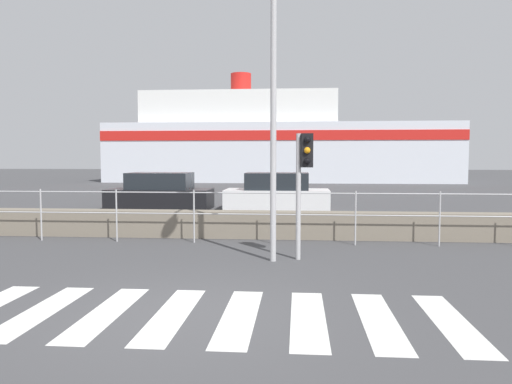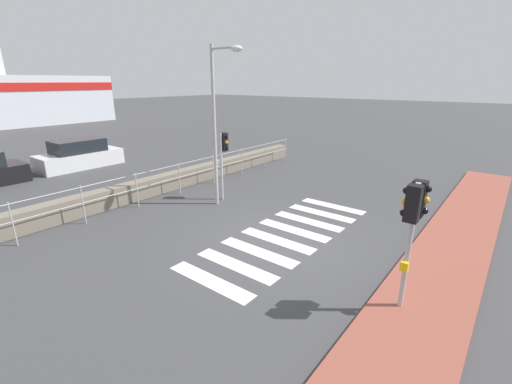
{
  "view_description": "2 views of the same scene",
  "coord_description": "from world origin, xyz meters",
  "px_view_note": "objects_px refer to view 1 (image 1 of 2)",
  "views": [
    {
      "loc": [
        1.56,
        -6.37,
        2.08
      ],
      "look_at": [
        0.85,
        2.0,
        1.5
      ],
      "focal_mm": 35.0,
      "sensor_mm": 36.0,
      "label": 1
    },
    {
      "loc": [
        -7.56,
        -5.05,
        4.4
      ],
      "look_at": [
        0.18,
        1.0,
        1.2
      ],
      "focal_mm": 24.0,
      "sensor_mm": 36.0,
      "label": 2
    }
  ],
  "objects_px": {
    "traffic_light_far": "(304,167)",
    "parked_car_white": "(277,194)",
    "ferry_boat": "(273,144)",
    "parked_car_black": "(160,193)",
    "streetlamp": "(273,83)"
  },
  "relations": [
    {
      "from": "traffic_light_far",
      "to": "parked_car_white",
      "type": "distance_m",
      "value": 9.75
    },
    {
      "from": "ferry_boat",
      "to": "parked_car_black",
      "type": "xyz_separation_m",
      "value": [
        -3.31,
        -24.5,
        -2.62
      ]
    },
    {
      "from": "streetlamp",
      "to": "traffic_light_far",
      "type": "bearing_deg",
      "value": 37.66
    },
    {
      "from": "parked_car_white",
      "to": "traffic_light_far",
      "type": "bearing_deg",
      "value": -84.35
    },
    {
      "from": "parked_car_white",
      "to": "parked_car_black",
      "type": "bearing_deg",
      "value": -180.0
    },
    {
      "from": "traffic_light_far",
      "to": "streetlamp",
      "type": "bearing_deg",
      "value": -142.34
    },
    {
      "from": "ferry_boat",
      "to": "parked_car_black",
      "type": "relative_size",
      "value": 7.15
    },
    {
      "from": "traffic_light_far",
      "to": "parked_car_black",
      "type": "xyz_separation_m",
      "value": [
        -5.69,
        9.62,
        -1.26
      ]
    },
    {
      "from": "ferry_boat",
      "to": "parked_car_black",
      "type": "bearing_deg",
      "value": -97.69
    },
    {
      "from": "ferry_boat",
      "to": "parked_car_white",
      "type": "xyz_separation_m",
      "value": [
        1.43,
        -24.5,
        -2.62
      ]
    },
    {
      "from": "streetlamp",
      "to": "parked_car_white",
      "type": "relative_size",
      "value": 1.35
    },
    {
      "from": "traffic_light_far",
      "to": "parked_car_white",
      "type": "height_order",
      "value": "traffic_light_far"
    },
    {
      "from": "parked_car_black",
      "to": "ferry_boat",
      "type": "bearing_deg",
      "value": 82.31
    },
    {
      "from": "traffic_light_far",
      "to": "streetlamp",
      "type": "xyz_separation_m",
      "value": [
        -0.61,
        -0.47,
        1.61
      ]
    },
    {
      "from": "parked_car_black",
      "to": "parked_car_white",
      "type": "xyz_separation_m",
      "value": [
        4.74,
        0.0,
        0.0
      ]
    }
  ]
}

